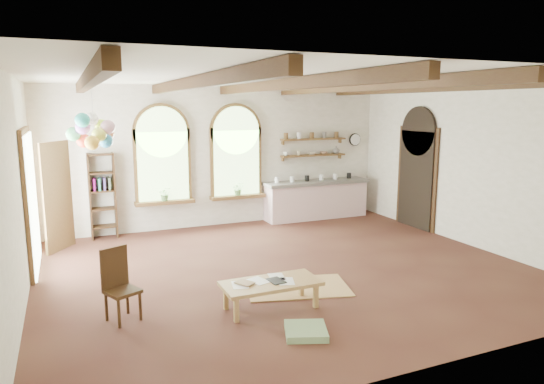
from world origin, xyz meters
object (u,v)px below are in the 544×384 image
kitchen_counter (316,199)px  coffee_table (271,285)px  side_chair (122,300)px  balloon_cluster (93,131)px

kitchen_counter → coffee_table: (-3.19, -4.62, -0.14)m
coffee_table → side_chair: (-1.92, 0.43, -0.06)m
coffee_table → balloon_cluster: bearing=124.5°
side_chair → balloon_cluster: 3.23m
kitchen_counter → coffee_table: kitchen_counter is taller
side_chair → balloon_cluster: (-0.08, 2.49, 2.06)m
kitchen_counter → side_chair: side_chair is taller
coffee_table → side_chair: size_ratio=1.41×
balloon_cluster → kitchen_counter: bearing=18.1°
kitchen_counter → balloon_cluster: balloon_cluster is taller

